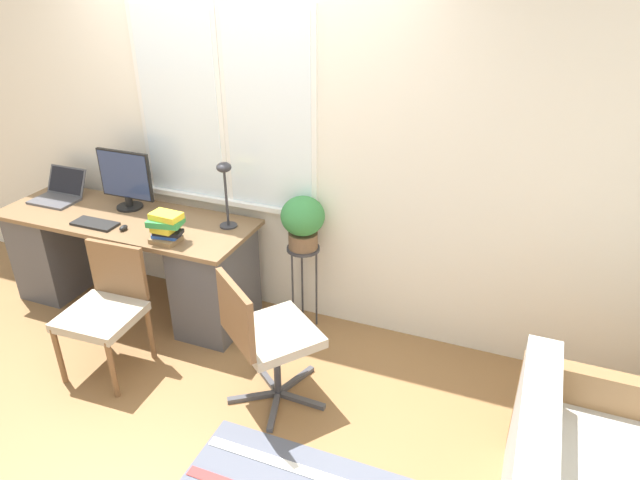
% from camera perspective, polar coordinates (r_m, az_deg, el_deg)
% --- Properties ---
extents(ground_plane, '(14.00, 14.00, 0.00)m').
position_cam_1_polar(ground_plane, '(4.08, -11.50, -10.91)').
color(ground_plane, olive).
extents(wall_back_with_window, '(9.00, 0.12, 2.70)m').
position_cam_1_polar(wall_back_with_window, '(4.03, -7.68, 10.73)').
color(wall_back_with_window, white).
rests_on(wall_back_with_window, ground_plane).
extents(desk, '(1.92, 0.67, 0.75)m').
position_cam_1_polar(desk, '(4.51, -18.27, -1.81)').
color(desk, brown).
rests_on(desk, ground_plane).
extents(laptop, '(0.34, 0.32, 0.22)m').
position_cam_1_polar(laptop, '(4.84, -24.67, 4.25)').
color(laptop, '#4C4C51').
rests_on(laptop, desk).
extents(monitor, '(0.44, 0.19, 0.44)m').
position_cam_1_polar(monitor, '(4.42, -18.86, 5.75)').
color(monitor, black).
rests_on(monitor, desk).
extents(keyboard, '(0.33, 0.14, 0.02)m').
position_cam_1_polar(keyboard, '(4.30, -21.59, 1.53)').
color(keyboard, black).
rests_on(keyboard, desk).
extents(mouse, '(0.04, 0.07, 0.04)m').
position_cam_1_polar(mouse, '(4.15, -19.06, 1.16)').
color(mouse, black).
rests_on(mouse, desk).
extents(desk_lamp, '(0.12, 0.12, 0.47)m').
position_cam_1_polar(desk_lamp, '(3.90, -9.48, 5.73)').
color(desk_lamp, '#2D2D33').
rests_on(desk_lamp, desk).
extents(book_stack, '(0.24, 0.18, 0.20)m').
position_cam_1_polar(book_stack, '(3.87, -15.14, 1.28)').
color(book_stack, olive).
rests_on(book_stack, desk).
extents(desk_chair_wooden, '(0.47, 0.48, 0.82)m').
position_cam_1_polar(desk_chair_wooden, '(3.88, -20.64, -6.27)').
color(desk_chair_wooden, brown).
rests_on(desk_chair_wooden, ground_plane).
extents(office_chair_swivel, '(0.65, 0.65, 0.88)m').
position_cam_1_polar(office_chair_swivel, '(3.36, -5.51, -9.46)').
color(office_chair_swivel, '#47474C').
rests_on(office_chair_swivel, ground_plane).
extents(plant_stand, '(0.23, 0.23, 0.62)m').
position_cam_1_polar(plant_stand, '(4.00, -1.67, -1.84)').
color(plant_stand, '#333338').
rests_on(plant_stand, ground_plane).
extents(potted_plant, '(0.30, 0.30, 0.38)m').
position_cam_1_polar(potted_plant, '(3.87, -1.73, 2.02)').
color(potted_plant, brown).
rests_on(potted_plant, plant_stand).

